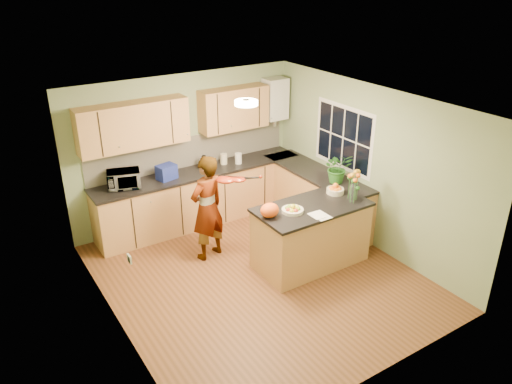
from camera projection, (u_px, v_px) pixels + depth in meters
floor at (259, 277)px, 7.12m from camera, size 4.50×4.50×0.00m
ceiling at (259, 105)px, 6.07m from camera, size 4.00×4.50×0.02m
wall_back at (185, 149)px, 8.31m from camera, size 4.00×0.02×2.50m
wall_front at (384, 280)px, 4.87m from camera, size 4.00×0.02×2.50m
wall_left at (110, 239)px, 5.61m from camera, size 0.02×4.50×2.50m
wall_right at (369, 167)px, 7.57m from camera, size 0.02×4.50×2.50m
back_counter at (201, 196)px, 8.46m from camera, size 3.64×0.62×0.94m
right_counter at (316, 198)px, 8.40m from camera, size 0.62×2.24×0.94m
splashback at (191, 151)px, 8.37m from camera, size 3.60×0.02×0.52m
upper_cabinets at (178, 118)px, 7.84m from camera, size 3.20×0.34×0.70m
boiler at (275, 99)px, 8.75m from camera, size 0.40×0.30×0.86m
window_right at (343, 138)px, 7.90m from camera, size 0.01×1.30×1.05m
light_switch at (129, 259)px, 5.14m from camera, size 0.02×0.09×0.09m
ceiling_lamp at (246, 103)px, 6.31m from camera, size 0.30×0.30×0.07m
peninsula_island at (311, 235)px, 7.25m from camera, size 1.65×0.84×0.95m
fruit_dish at (293, 209)px, 6.86m from camera, size 0.30×0.30×0.11m
orange_bowl at (335, 189)px, 7.41m from camera, size 0.26×0.26×0.15m
flower_vase at (355, 179)px, 7.07m from camera, size 0.28×0.28×0.52m
orange_bag at (270, 210)px, 6.71m from camera, size 0.29×0.25×0.20m
papers at (321, 215)px, 6.77m from camera, size 0.20×0.27×0.01m
violinist at (207, 208)px, 7.29m from camera, size 0.67×0.53×1.62m
violin at (226, 180)px, 7.02m from camera, size 0.71×0.62×0.18m
microwave at (124, 179)px, 7.59m from camera, size 0.56×0.46×0.27m
blue_box at (166, 172)px, 7.90m from camera, size 0.34×0.28×0.24m
kettle at (204, 163)px, 8.25m from camera, size 0.16×0.16×0.30m
jar_cream at (224, 159)px, 8.50m from camera, size 0.14×0.14×0.18m
jar_white at (238, 158)px, 8.52m from camera, size 0.14×0.14×0.18m
potted_plant at (338, 168)px, 7.73m from camera, size 0.54×0.51×0.48m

